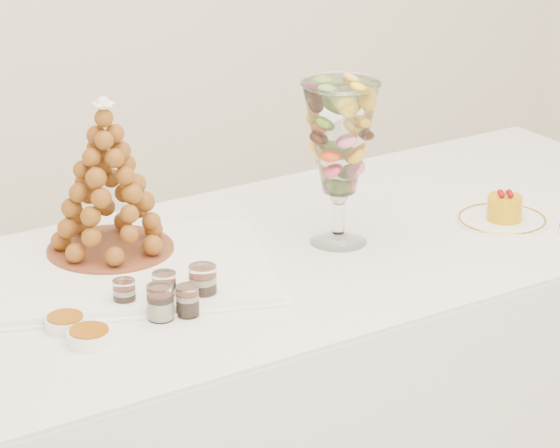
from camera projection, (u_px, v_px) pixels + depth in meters
buffet_table at (285, 413)px, 3.11m from camera, size 2.21×0.98×0.82m
lace_tray at (125, 270)px, 2.84m from camera, size 0.71×0.62×0.02m
macaron_vase at (340, 140)px, 2.93m from camera, size 0.17×0.17×0.37m
cake_plate at (502, 221)px, 3.12m from camera, size 0.21×0.21×0.01m
verrine_a at (124, 295)px, 2.67m from camera, size 0.06×0.06×0.06m
verrine_b at (164, 288)px, 2.69m from camera, size 0.05×0.05×0.07m
verrine_c at (203, 284)px, 2.70m from camera, size 0.07×0.07×0.08m
verrine_d at (160, 302)px, 2.62m from camera, size 0.06×0.06×0.07m
verrine_e at (188, 301)px, 2.64m from camera, size 0.06×0.06×0.06m
ramekin_back at (65, 323)px, 2.59m from camera, size 0.08×0.08×0.02m
ramekin_front at (89, 337)px, 2.53m from camera, size 0.09×0.09×0.03m
croquembouche at (107, 177)px, 2.86m from camera, size 0.28×0.28×0.35m
mousse_cake at (505, 207)px, 3.11m from camera, size 0.08×0.08×0.07m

